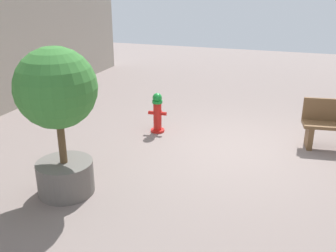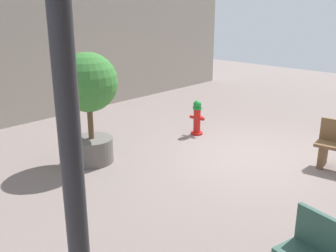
% 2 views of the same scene
% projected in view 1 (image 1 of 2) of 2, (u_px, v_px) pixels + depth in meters
% --- Properties ---
extents(ground_plane, '(23.40, 23.40, 0.00)m').
position_uv_depth(ground_plane, '(239.00, 150.00, 7.35)').
color(ground_plane, gray).
extents(fire_hydrant, '(0.40, 0.37, 0.86)m').
position_uv_depth(fire_hydrant, '(157.00, 113.00, 8.11)').
color(fire_hydrant, red).
rests_on(fire_hydrant, ground_plane).
extents(planter_tree, '(1.16, 1.16, 2.24)m').
position_uv_depth(planter_tree, '(58.00, 106.00, 5.40)').
color(planter_tree, slate).
rests_on(planter_tree, ground_plane).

